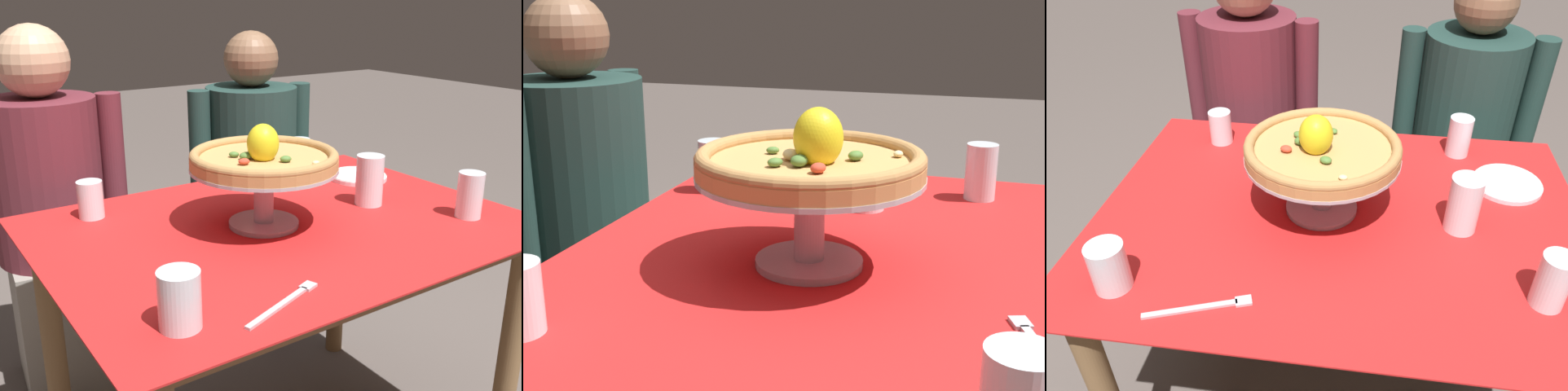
{
  "view_description": "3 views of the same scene",
  "coord_description": "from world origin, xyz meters",
  "views": [
    {
      "loc": [
        -0.81,
        -1.12,
        1.26
      ],
      "look_at": [
        -0.04,
        0.03,
        0.8
      ],
      "focal_mm": 40.95,
      "sensor_mm": 36.0,
      "label": 1
    },
    {
      "loc": [
        -1.04,
        -0.26,
        1.15
      ],
      "look_at": [
        -0.03,
        0.06,
        0.83
      ],
      "focal_mm": 47.81,
      "sensor_mm": 36.0,
      "label": 2
    },
    {
      "loc": [
        0.06,
        -0.96,
        1.47
      ],
      "look_at": [
        -0.08,
        0.02,
        0.76
      ],
      "focal_mm": 34.72,
      "sensor_mm": 36.0,
      "label": 3
    }
  ],
  "objects": [
    {
      "name": "water_glass_side_right",
      "position": [
        0.28,
        -0.01,
        0.78
      ],
      "size": [
        0.07,
        0.07,
        0.14
      ],
      "color": "white",
      "rests_on": "dining_table"
    },
    {
      "name": "pizza_stand",
      "position": [
        -0.04,
        0.02,
        0.83
      ],
      "size": [
        0.36,
        0.36,
        0.15
      ],
      "color": "#B7B7C1",
      "rests_on": "dining_table"
    },
    {
      "name": "water_glass_back_right",
      "position": [
        0.31,
        0.33,
        0.78
      ],
      "size": [
        0.06,
        0.06,
        0.11
      ],
      "color": "silver",
      "rests_on": "dining_table"
    },
    {
      "name": "side_plate",
      "position": [
        0.42,
        0.18,
        0.73
      ],
      "size": [
        0.18,
        0.18,
        0.02
      ],
      "color": "white",
      "rests_on": "dining_table"
    },
    {
      "name": "water_glass_back_left",
      "position": [
        -0.38,
        0.31,
        0.77
      ],
      "size": [
        0.06,
        0.06,
        0.1
      ],
      "color": "white",
      "rests_on": "dining_table"
    },
    {
      "name": "water_glass_front_left",
      "position": [
        -0.43,
        -0.3,
        0.77
      ],
      "size": [
        0.08,
        0.08,
        0.1
      ],
      "color": "silver",
      "rests_on": "dining_table"
    },
    {
      "name": "water_glass_front_right",
      "position": [
        0.42,
        -0.22,
        0.78
      ],
      "size": [
        0.06,
        0.06,
        0.12
      ],
      "color": "white",
      "rests_on": "dining_table"
    },
    {
      "name": "diner_right",
      "position": [
        0.39,
        0.74,
        0.55
      ],
      "size": [
        0.5,
        0.37,
        1.15
      ],
      "color": "navy",
      "rests_on": "ground"
    },
    {
      "name": "dining_table",
      "position": [
        0.0,
        0.0,
        0.61
      ],
      "size": [
        1.16,
        0.86,
        0.72
      ],
      "color": "olive",
      "rests_on": "ground"
    },
    {
      "name": "pizza",
      "position": [
        -0.05,
        0.02,
        0.9
      ],
      "size": [
        0.36,
        0.36,
        0.11
      ],
      "color": "tan",
      "rests_on": "pizza_stand"
    },
    {
      "name": "dinner_fork",
      "position": [
        -0.23,
        -0.33,
        0.73
      ],
      "size": [
        0.2,
        0.09,
        0.01
      ],
      "color": "#B7B7C1",
      "rests_on": "dining_table"
    },
    {
      "name": "diner_left",
      "position": [
        -0.39,
        0.71,
        0.58
      ],
      "size": [
        0.5,
        0.37,
        1.19
      ],
      "color": "gray",
      "rests_on": "ground"
    }
  ]
}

